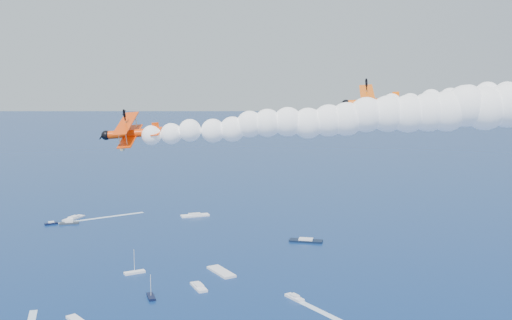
{
  "coord_description": "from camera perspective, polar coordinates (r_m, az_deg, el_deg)",
  "views": [
    {
      "loc": [
        1.28,
        -72.66,
        62.52
      ],
      "look_at": [
        -4.28,
        14.37,
        50.17
      ],
      "focal_mm": 43.81,
      "sensor_mm": 36.0,
      "label": 1
    }
  ],
  "objects": [
    {
      "name": "biplane_lead",
      "position": [
        92.24,
        10.51,
        5.17
      ],
      "size": [
        9.41,
        10.95,
        7.98
      ],
      "primitive_type": null,
      "rotation": [
        -0.2,
        0.07,
        3.06
      ],
      "color": "#FF5B05"
    },
    {
      "name": "biplane_trail",
      "position": [
        85.88,
        -11.26,
        2.38
      ],
      "size": [
        8.83,
        10.43,
        8.15
      ],
      "primitive_type": null,
      "rotation": [
        -0.26,
        0.07,
        3.18
      ],
      "color": "#FA3F05"
    },
    {
      "name": "smoke_trail_trail",
      "position": [
        84.23,
        9.27,
        3.9
      ],
      "size": [
        61.28,
        10.38,
        11.09
      ],
      "primitive_type": null,
      "rotation": [
        0.0,
        0.0,
        3.18
      ],
      "color": "white"
    },
    {
      "name": "spectator_boats",
      "position": [
        191.33,
        -0.84,
        -10.9
      ],
      "size": [
        219.96,
        162.25,
        0.7
      ],
      "color": "#2B2F39",
      "rests_on": "ground"
    },
    {
      "name": "boat_wakes",
      "position": [
        196.54,
        -9.67,
        -10.6
      ],
      "size": [
        125.25,
        153.45,
        0.04
      ],
      "color": "white",
      "rests_on": "ground"
    }
  ]
}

